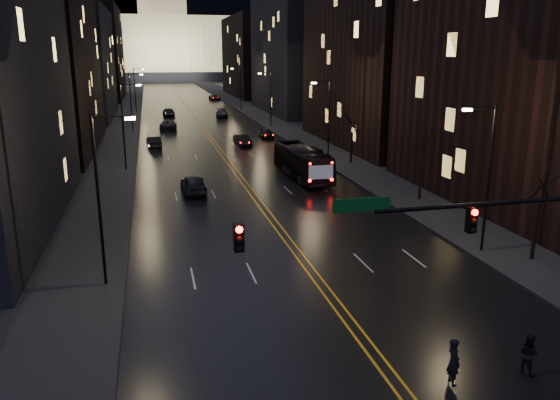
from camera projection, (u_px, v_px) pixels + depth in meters
ground at (379, 361)px, 21.52m from camera, size 900.00×900.00×0.00m
road at (181, 100)px, 143.70m from camera, size 20.00×320.00×0.02m
sidewalk_left at (126, 101)px, 140.57m from camera, size 8.00×320.00×0.16m
sidewalk_right at (234, 99)px, 146.80m from camera, size 8.00×320.00×0.16m
center_line at (181, 100)px, 143.70m from camera, size 0.62×320.00×0.01m
building_left_mid at (34, 34)px, 63.97m from camera, size 12.00×30.00×28.00m
building_left_far at (76, 64)px, 100.72m from camera, size 12.00×34.00×20.00m
building_left_dist at (97, 53)px, 145.32m from camera, size 12.00×40.00×24.00m
building_right_near at (537, 50)px, 41.88m from camera, size 12.00×26.00×24.00m
building_right_mid at (296, 47)px, 109.29m from camera, size 12.00×34.00×26.00m
building_right_dist at (252, 57)px, 154.92m from camera, size 12.00×40.00×22.00m
capitol at (164, 42)px, 252.04m from camera, size 90.00×50.00×58.50m
traffic_signal at (525, 228)px, 21.51m from camera, size 17.29×0.45×7.00m
streetlamp_right_near at (487, 171)px, 32.01m from camera, size 2.13×0.25×9.00m
streetlamp_left_near at (102, 192)px, 27.20m from camera, size 2.13×0.25×9.00m
streetlamp_right_mid at (327, 116)px, 60.20m from camera, size 2.13×0.25×9.00m
streetlamp_left_mid at (125, 122)px, 55.39m from camera, size 2.13×0.25×9.00m
streetlamp_right_far at (270, 96)px, 88.40m from camera, size 2.13×0.25×9.00m
streetlamp_left_far at (132, 99)px, 83.59m from camera, size 2.13×0.25×9.00m
streetlamp_right_dist at (240, 86)px, 116.59m from camera, size 2.13×0.25×9.00m
streetlamp_left_dist at (136, 87)px, 111.78m from camera, size 2.13×0.25×9.00m
tree_right_near at (541, 186)px, 30.76m from camera, size 2.40×2.40×6.65m
tree_right_mid at (423, 147)px, 43.92m from camera, size 2.40×2.40×6.65m
tree_right_far at (352, 123)px, 58.96m from camera, size 2.40×2.40×6.65m
bus at (302, 162)px, 53.06m from camera, size 3.19×11.39×3.14m
oncoming_car_a at (193, 184)px, 47.23m from camera, size 2.14×5.00×1.68m
oncoming_car_b at (154, 142)px, 70.03m from camera, size 2.00×4.80×1.54m
oncoming_car_c at (168, 125)px, 86.92m from camera, size 2.93×5.80×1.57m
oncoming_car_d at (169, 112)px, 106.16m from camera, size 2.33×5.41×1.55m
receding_car_a at (242, 140)px, 71.83m from camera, size 2.01×4.54×1.45m
receding_car_b at (266, 133)px, 78.19m from camera, size 1.95×4.51×1.52m
receding_car_c at (222, 114)px, 103.52m from camera, size 2.71×5.61×1.57m
receding_car_d at (215, 97)px, 142.99m from camera, size 2.81×5.26×1.40m
pedestrian_a at (454, 362)px, 19.85m from camera, size 0.45×0.67×1.82m
pedestrian_b at (528, 354)px, 20.58m from camera, size 0.71×0.89×1.62m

